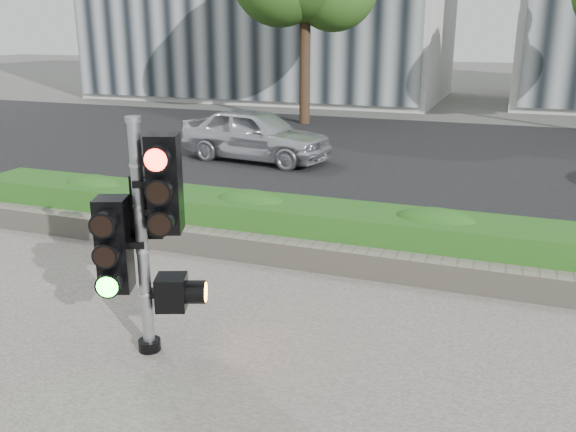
{
  "coord_description": "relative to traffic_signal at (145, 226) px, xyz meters",
  "views": [
    {
      "loc": [
        2.38,
        -5.39,
        3.11
      ],
      "look_at": [
        0.13,
        0.6,
        1.15
      ],
      "focal_mm": 38.0,
      "sensor_mm": 36.0,
      "label": 1
    }
  ],
  "objects": [
    {
      "name": "ground",
      "position": [
        0.82,
        0.72,
        -1.32
      ],
      "size": [
        120.0,
        120.0,
        0.0
      ],
      "primitive_type": "plane",
      "color": "#51514C",
      "rests_on": "ground"
    },
    {
      "name": "road",
      "position": [
        0.82,
        10.72,
        -1.31
      ],
      "size": [
        60.0,
        13.0,
        0.02
      ],
      "primitive_type": "cube",
      "color": "black",
      "rests_on": "ground"
    },
    {
      "name": "curb",
      "position": [
        0.82,
        3.87,
        -1.26
      ],
      "size": [
        60.0,
        0.25,
        0.12
      ],
      "primitive_type": "cube",
      "color": "gray",
      "rests_on": "ground"
    },
    {
      "name": "stone_wall",
      "position": [
        0.82,
        2.62,
        -1.12
      ],
      "size": [
        12.0,
        0.32,
        0.34
      ],
      "primitive_type": "cube",
      "color": "gray",
      "rests_on": "sidewalk"
    },
    {
      "name": "hedge",
      "position": [
        0.82,
        3.27,
        -0.95
      ],
      "size": [
        12.0,
        1.0,
        0.68
      ],
      "primitive_type": "cube",
      "color": "green",
      "rests_on": "sidewalk"
    },
    {
      "name": "traffic_signal",
      "position": [
        0.0,
        0.0,
        0.0
      ],
      "size": [
        0.85,
        0.75,
        2.34
      ],
      "rotation": [
        0.0,
        0.0,
        0.37
      ],
      "color": "black",
      "rests_on": "sidewalk"
    },
    {
      "name": "car_silver",
      "position": [
        -2.74,
        8.9,
        -0.66
      ],
      "size": [
        3.94,
        2.02,
        1.28
      ],
      "primitive_type": "imported",
      "rotation": [
        0.0,
        0.0,
        1.43
      ],
      "color": "silver",
      "rests_on": "road"
    }
  ]
}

